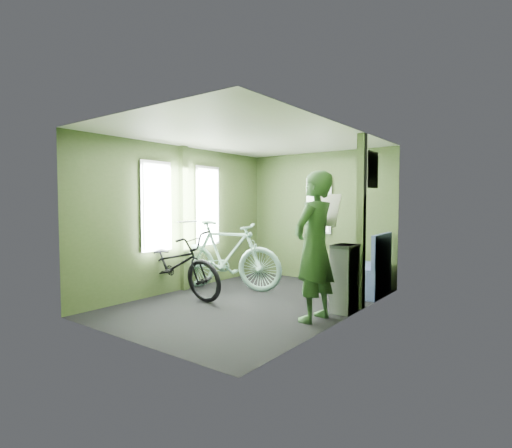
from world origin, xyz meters
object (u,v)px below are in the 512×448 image
Objects in this scene: bicycle_black at (174,297)px; bench_seat at (369,276)px; bicycle_mint at (226,290)px; passenger at (314,246)px; waste_box at (345,278)px.

bicycle_black is 1.96× the size of bench_seat.
passenger is at bearing -124.39° from bicycle_mint.
bicycle_mint is 1.05× the size of passenger.
waste_box is at bearing 169.77° from passenger.
bicycle_mint is 2.25m from bench_seat.
bicycle_black is at bearing -80.88° from passenger.
passenger is (2.24, 0.20, 0.89)m from bicycle_black.
bicycle_mint is 2.22m from passenger.
passenger reaches higher than bicycle_black.
bicycle_black is 0.88m from bicycle_mint.
waste_box is 1.15m from bench_seat.
waste_box is (0.14, 0.55, -0.46)m from passenger.
passenger is at bearing -84.73° from bicycle_black.
bicycle_black is 2.42m from passenger.
bicycle_black is 2.53m from waste_box.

